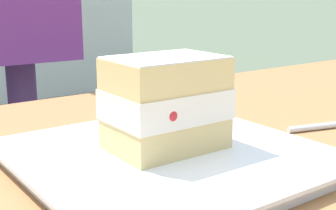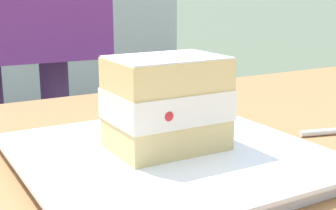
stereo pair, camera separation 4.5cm
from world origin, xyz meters
The scene contains 2 objects.
dessert_plate centered at (-0.19, 0.15, 0.76)m, with size 0.28×0.28×0.02m.
cake_slice centered at (-0.18, 0.16, 0.81)m, with size 0.11×0.08×0.09m.
Camera 2 is at (-0.41, -0.23, 0.92)m, focal length 50.67 mm.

